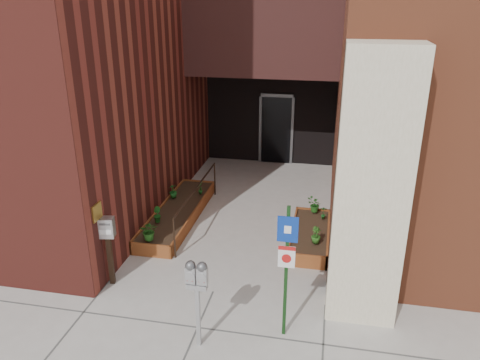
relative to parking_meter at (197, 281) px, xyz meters
The scene contains 14 objects.
ground 1.78m from the parking_meter, 95.56° to the left, with size 80.00×80.00×0.00m, color #9E9991.
planter_left 4.51m from the parking_meter, 112.49° to the left, with size 0.90×3.60×0.30m.
planter_right 3.98m from the parking_meter, 67.63° to the left, with size 0.80×2.20×0.30m.
handrail 4.20m from the parking_meter, 106.42° to the left, with size 0.04×3.34×0.90m.
parking_meter is the anchor object (origin of this frame).
sign_post 1.35m from the parking_meter, 21.49° to the left, with size 0.30×0.07×2.22m.
payment_dropbox 2.41m from the parking_meter, 147.87° to the left, with size 0.30×0.25×1.34m.
shrub_left_a 3.09m from the parking_meter, 125.37° to the left, with size 0.37×0.37×0.41m, color #25621C.
shrub_left_b 3.83m from the parking_meter, 120.09° to the left, with size 0.19×0.19×0.35m, color #195418.
shrub_left_c 5.08m from the parking_meter, 113.20° to the left, with size 0.19×0.19×0.34m, color #1A5D1E.
shrub_left_d 5.20m from the parking_meter, 105.54° to the left, with size 0.18×0.18×0.33m, color #1C5718.
shrub_right_a 3.47m from the parking_meter, 61.92° to the left, with size 0.19×0.19×0.35m, color #255418.
shrub_right_b 4.54m from the parking_meter, 67.51° to the left, with size 0.16×0.16×0.30m, color #18541B.
shrub_right_c 4.76m from the parking_meter, 71.44° to the left, with size 0.32×0.32×0.35m, color #215F1B.
Camera 1 is at (1.88, -6.87, 4.98)m, focal length 35.00 mm.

